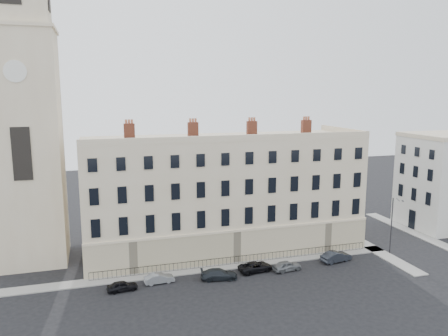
% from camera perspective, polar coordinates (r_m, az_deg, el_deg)
% --- Properties ---
extents(ground, '(160.00, 160.00, 0.00)m').
position_cam_1_polar(ground, '(52.29, 10.26, -13.70)').
color(ground, black).
rests_on(ground, ground).
extents(terrace, '(36.22, 12.22, 17.00)m').
position_cam_1_polar(terrace, '(58.42, -0.09, -3.27)').
color(terrace, beige).
rests_on(terrace, ground).
extents(church_tower, '(8.00, 8.13, 44.00)m').
position_cam_1_polar(church_tower, '(57.15, -24.69, 6.86)').
color(church_tower, beige).
rests_on(church_tower, ground).
extents(adjacent_building, '(10.00, 10.00, 14.00)m').
position_cam_1_polar(adjacent_building, '(75.35, 26.57, -1.72)').
color(adjacent_building, silver).
rests_on(adjacent_building, ground).
extents(pavement_terrace, '(48.00, 2.00, 0.12)m').
position_cam_1_polar(pavement_terrace, '(53.28, -2.17, -13.01)').
color(pavement_terrace, gray).
rests_on(pavement_terrace, ground).
extents(pavement_east_return, '(2.00, 24.00, 0.12)m').
position_cam_1_polar(pavement_east_return, '(64.98, 17.43, -9.19)').
color(pavement_east_return, gray).
rests_on(pavement_east_return, ground).
extents(pavement_adjacent, '(2.00, 20.00, 0.12)m').
position_cam_1_polar(pavement_adjacent, '(72.33, 23.18, -7.59)').
color(pavement_adjacent, gray).
rests_on(pavement_adjacent, ground).
extents(railings, '(35.00, 0.04, 0.96)m').
position_cam_1_polar(railings, '(54.50, 1.89, -11.91)').
color(railings, black).
rests_on(railings, ground).
extents(car_a, '(3.32, 1.59, 1.09)m').
position_cam_1_polar(car_a, '(49.00, -13.15, -14.77)').
color(car_a, black).
rests_on(car_a, ground).
extents(car_b, '(3.37, 1.39, 1.09)m').
position_cam_1_polar(car_b, '(50.07, -8.46, -14.06)').
color(car_b, gray).
rests_on(car_b, ground).
extents(car_c, '(4.36, 2.33, 1.20)m').
position_cam_1_polar(car_c, '(50.43, -0.66, -13.70)').
color(car_c, '#1F242A').
rests_on(car_c, ground).
extents(car_d, '(4.34, 2.42, 1.15)m').
position_cam_1_polar(car_d, '(52.59, 4.15, -12.74)').
color(car_d, black).
rests_on(car_d, ground).
extents(car_e, '(3.68, 1.86, 1.20)m').
position_cam_1_polar(car_e, '(53.16, 8.21, -12.53)').
color(car_e, slate).
rests_on(car_e, ground).
extents(car_f, '(4.20, 2.07, 1.32)m').
position_cam_1_polar(car_f, '(56.92, 14.42, -11.14)').
color(car_f, '#22262E').
rests_on(car_f, ground).
extents(streetlamp, '(0.76, 1.50, 7.36)m').
position_cam_1_polar(streetlamp, '(61.02, 21.12, -6.69)').
color(streetlamp, '#2C2B30').
rests_on(streetlamp, ground).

